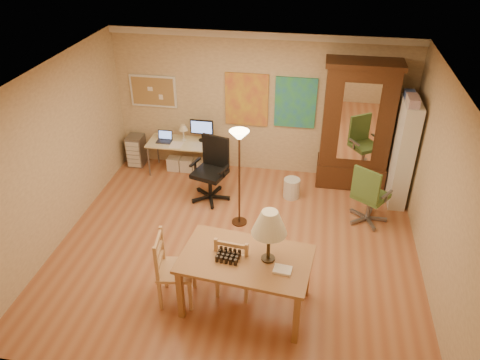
% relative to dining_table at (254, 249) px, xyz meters
% --- Properties ---
extents(floor, '(5.50, 5.50, 0.00)m').
position_rel_dining_table_xyz_m(floor, '(-0.43, 1.16, -0.97)').
color(floor, '#A35C3A').
rests_on(floor, ground).
extents(crown_molding, '(5.50, 0.08, 0.12)m').
position_rel_dining_table_xyz_m(crown_molding, '(-0.43, 3.62, 1.67)').
color(crown_molding, white).
rests_on(crown_molding, floor).
extents(corkboard, '(0.90, 0.04, 0.62)m').
position_rel_dining_table_xyz_m(corkboard, '(-2.48, 3.63, 0.53)').
color(corkboard, '#A87C4F').
rests_on(corkboard, floor).
extents(art_panel_left, '(0.80, 0.04, 1.00)m').
position_rel_dining_table_xyz_m(art_panel_left, '(-0.68, 3.63, 0.48)').
color(art_panel_left, yellow).
rests_on(art_panel_left, floor).
extents(art_panel_right, '(0.75, 0.04, 0.95)m').
position_rel_dining_table_xyz_m(art_panel_right, '(0.22, 3.63, 0.48)').
color(art_panel_right, teal).
rests_on(art_panel_right, floor).
extents(dining_table, '(1.72, 1.14, 1.53)m').
position_rel_dining_table_xyz_m(dining_table, '(0.00, 0.00, 0.00)').
color(dining_table, brown).
rests_on(dining_table, floor).
extents(ladder_chair_back, '(0.50, 0.49, 1.00)m').
position_rel_dining_table_xyz_m(ladder_chair_back, '(-0.28, 0.21, -0.50)').
color(ladder_chair_back, tan).
rests_on(ladder_chair_back, floor).
extents(ladder_chair_left, '(0.52, 0.54, 1.04)m').
position_rel_dining_table_xyz_m(ladder_chair_left, '(-1.05, -0.04, -0.48)').
color(ladder_chair_left, tan).
rests_on(ladder_chair_left, floor).
extents(torchiere_lamp, '(0.31, 0.31, 1.68)m').
position_rel_dining_table_xyz_m(torchiere_lamp, '(-0.50, 1.79, 0.38)').
color(torchiere_lamp, '#402819').
rests_on(torchiere_lamp, floor).
extents(computer_desk, '(1.42, 0.62, 1.07)m').
position_rel_dining_table_xyz_m(computer_desk, '(-1.79, 3.31, -0.58)').
color(computer_desk, beige).
rests_on(computer_desk, floor).
extents(office_chair_black, '(0.71, 0.71, 1.15)m').
position_rel_dining_table_xyz_m(office_chair_black, '(-1.12, 2.45, -0.66)').
color(office_chair_black, black).
rests_on(office_chair_black, floor).
extents(office_chair_green, '(0.67, 0.67, 1.07)m').
position_rel_dining_table_xyz_m(office_chair_green, '(1.58, 2.19, -0.68)').
color(office_chair_green, slate).
rests_on(office_chair_green, floor).
extents(drawer_cart, '(0.31, 0.37, 0.62)m').
position_rel_dining_table_xyz_m(drawer_cart, '(-2.88, 3.41, -0.66)').
color(drawer_cart, slate).
rests_on(drawer_cart, floor).
extents(armoire, '(1.28, 0.61, 2.36)m').
position_rel_dining_table_xyz_m(armoire, '(1.33, 3.40, 0.06)').
color(armoire, '#3C2110').
rests_on(armoire, floor).
extents(bookshelf, '(0.28, 0.75, 1.86)m').
position_rel_dining_table_xyz_m(bookshelf, '(2.12, 2.96, -0.04)').
color(bookshelf, white).
rests_on(bookshelf, floor).
extents(wastebin, '(0.29, 0.29, 0.37)m').
position_rel_dining_table_xyz_m(wastebin, '(0.29, 2.72, -0.78)').
color(wastebin, silver).
rests_on(wastebin, floor).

